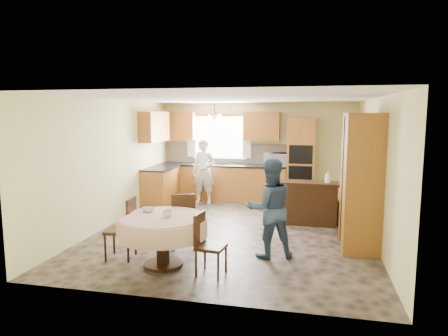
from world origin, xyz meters
The scene contains 36 objects.
floor centered at (0.00, 0.00, 0.00)m, with size 5.00×6.00×0.01m, color brown.
ceiling centered at (0.00, 0.00, 2.50)m, with size 5.00×6.00×0.01m, color white.
wall_back centered at (0.00, 3.00, 1.25)m, with size 5.00×0.02×2.50m, color beige.
wall_front centered at (0.00, -3.00, 1.25)m, with size 5.00×0.02×2.50m, color beige.
wall_left centered at (-2.50, 0.00, 1.25)m, with size 0.02×6.00×2.50m, color beige.
wall_right centered at (2.50, 0.00, 1.25)m, with size 0.02×6.00×2.50m, color beige.
window centered at (-1.00, 2.98, 1.60)m, with size 1.40×0.03×1.10m, color white.
curtain_left centered at (-1.75, 2.93, 1.65)m, with size 0.22×0.02×1.15m, color white.
curtain_right centered at (-0.25, 2.93, 1.65)m, with size 0.22×0.02×1.15m, color white.
base_cab_back centered at (-0.85, 2.70, 0.44)m, with size 3.30×0.60×0.88m, color #BE6F32.
counter_back centered at (-0.85, 2.70, 0.90)m, with size 3.30×0.64×0.04m, color black.
base_cab_left centered at (-2.20, 1.80, 0.44)m, with size 0.60×1.20×0.88m, color #BE6F32.
counter_left centered at (-2.20, 1.80, 0.90)m, with size 0.64×1.20×0.04m, color black.
backsplash centered at (-0.85, 2.99, 1.18)m, with size 3.30×0.02×0.55m, color tan.
wall_cab_left centered at (-2.05, 2.83, 1.91)m, with size 0.85×0.33×0.72m, color #B06E2C.
wall_cab_right centered at (0.15, 2.83, 1.91)m, with size 0.90×0.33×0.72m, color #B06E2C.
wall_cab_side centered at (-2.33, 1.80, 1.91)m, with size 0.33×1.20×0.72m, color #B06E2C.
oven_tower centered at (1.15, 2.69, 1.06)m, with size 0.66×0.62×2.12m, color #BE6F32.
oven_upper centered at (1.15, 2.38, 1.25)m, with size 0.56×0.01×0.45m, color black.
oven_lower centered at (1.15, 2.38, 0.75)m, with size 0.56×0.01×0.45m, color black.
pendant centered at (-1.00, 2.50, 2.12)m, with size 0.36×0.36×0.18m, color beige.
sideboard centered at (1.39, 0.77, 0.41)m, with size 1.14×0.47×0.81m, color #39210F.
space_heater centered at (1.80, 0.75, 0.25)m, with size 0.37×0.26×0.51m, color black.
cupboard centered at (2.22, -0.44, 1.12)m, with size 0.58×1.17×2.23m, color #BE6F32.
dining_table centered at (-0.69, -1.99, 0.58)m, with size 1.31×1.31×0.74m.
chair_left centered at (-1.36, -1.84, 0.53)m, with size 0.46×0.46×0.95m.
chair_back centered at (-0.64, -1.20, 0.52)m, with size 0.54×0.54×0.94m.
chair_right centered at (0.02, -2.17, 0.48)m, with size 0.42×0.42×0.87m.
framed_picture centered at (2.47, 0.42, 1.51)m, with size 0.06×0.64×0.53m.
microwave centered at (0.53, 2.65, 1.08)m, with size 0.59×0.40×0.33m, color silver.
person_sink centered at (-1.20, 2.16, 0.80)m, with size 0.58×0.38×1.60m, color silver.
person_dining centered at (0.80, -1.29, 0.77)m, with size 0.75×0.58×1.54m, color navy.
bowl_sideboard centered at (1.12, 0.77, 0.84)m, with size 0.22×0.22×0.05m, color #B2B2B2.
bottle_sideboard centered at (1.73, 0.77, 0.96)m, with size 0.11×0.11×0.29m, color silver.
cup_table centered at (-0.59, -2.03, 0.80)m, with size 0.13×0.13×0.10m, color #B2B2B2.
bowl_table centered at (-0.99, -1.77, 0.77)m, with size 0.19×0.19×0.06m, color #B2B2B2.
Camera 1 is at (1.40, -7.30, 2.22)m, focal length 32.00 mm.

